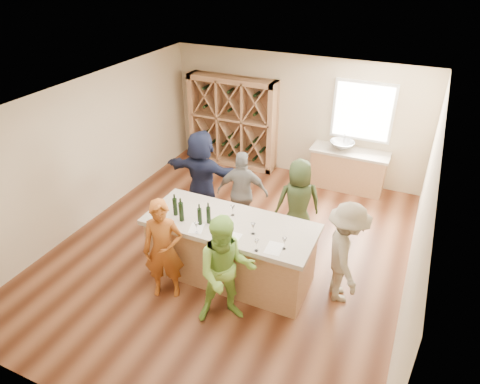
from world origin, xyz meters
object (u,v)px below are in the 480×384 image
at_px(sink, 342,145).
at_px(wine_bottle_b, 181,212).
at_px(person_near_right, 226,271).
at_px(person_far_right, 298,203).
at_px(tasting_counter_base, 231,252).
at_px(wine_bottle_d, 200,216).
at_px(person_near_left, 164,250).
at_px(person_server, 345,253).
at_px(wine_bottle_e, 209,215).
at_px(wine_rack, 232,122).
at_px(wine_bottle_a, 175,207).
at_px(person_far_left, 202,175).
at_px(person_far_mid, 243,193).

xyz_separation_m(sink, wine_bottle_b, (-1.62, -4.08, 0.23)).
relative_size(person_near_right, person_far_right, 1.06).
xyz_separation_m(tasting_counter_base, wine_bottle_d, (-0.41, -0.23, 0.72)).
relative_size(person_near_left, person_server, 1.00).
xyz_separation_m(person_near_right, person_far_right, (0.33, 2.26, -0.05)).
bearing_deg(person_server, wine_bottle_e, 78.13).
height_order(sink, person_near_left, person_near_left).
height_order(tasting_counter_base, person_near_right, person_near_right).
height_order(wine_rack, wine_bottle_a, wine_rack).
relative_size(person_server, person_far_right, 1.02).
height_order(wine_rack, person_near_right, wine_rack).
relative_size(sink, wine_bottle_b, 1.69).
distance_m(tasting_counter_base, wine_bottle_e, 0.79).
bearing_deg(person_far_left, person_near_right, 124.02).
distance_m(person_near_left, person_far_mid, 2.13).
distance_m(tasting_counter_base, person_far_left, 2.00).
bearing_deg(tasting_counter_base, sink, 76.75).
distance_m(wine_rack, person_near_right, 5.21).
height_order(wine_bottle_e, person_server, person_server).
distance_m(wine_bottle_d, wine_bottle_e, 0.14).
bearing_deg(person_near_right, wine_bottle_a, 119.78).
bearing_deg(wine_bottle_a, tasting_counter_base, 10.25).
xyz_separation_m(wine_rack, person_near_left, (1.05, -4.66, -0.25)).
xyz_separation_m(wine_bottle_d, person_far_left, (-0.91, 1.69, -0.30)).
height_order(wine_bottle_d, wine_bottle_e, wine_bottle_d).
height_order(wine_bottle_e, person_far_mid, person_far_mid).
height_order(wine_bottle_a, person_server, person_server).
relative_size(person_near_left, person_near_right, 0.96).
height_order(sink, person_near_right, person_near_right).
bearing_deg(person_far_mid, person_near_left, 65.57).
relative_size(wine_rack, person_near_left, 1.29).
relative_size(wine_rack, person_far_right, 1.32).
xyz_separation_m(wine_bottle_a, wine_bottle_e, (0.59, 0.02, -0.01)).
distance_m(person_near_left, person_near_right, 1.10).
bearing_deg(tasting_counter_base, person_near_right, -68.03).
relative_size(wine_bottle_b, person_far_mid, 0.20).
relative_size(wine_bottle_b, person_near_left, 0.19).
bearing_deg(wine_rack, wine_bottle_a, -77.35).
bearing_deg(wine_bottle_a, person_near_right, -29.38).
bearing_deg(wine_bottle_a, wine_rack, 102.65).
distance_m(wine_rack, wine_bottle_b, 4.29).
distance_m(sink, wine_bottle_a, 4.37).
distance_m(wine_rack, tasting_counter_base, 4.32).
distance_m(sink, tasting_counter_base, 3.95).
distance_m(sink, person_far_mid, 2.81).
relative_size(person_near_left, person_far_left, 0.92).
height_order(sink, person_far_left, person_far_left).
bearing_deg(person_near_left, tasting_counter_base, 22.38).
height_order(wine_bottle_a, wine_bottle_e, wine_bottle_a).
bearing_deg(sink, tasting_counter_base, -103.25).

